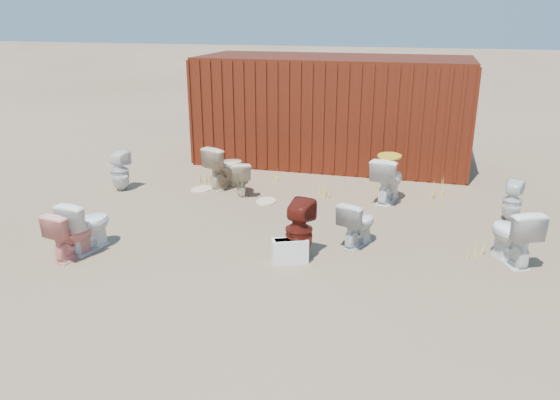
% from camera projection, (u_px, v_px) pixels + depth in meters
% --- Properties ---
extents(ground, '(100.00, 100.00, 0.00)m').
position_uv_depth(ground, '(269.00, 247.00, 8.16)').
color(ground, brown).
rests_on(ground, ground).
extents(shipping_container, '(6.00, 2.40, 2.40)m').
position_uv_depth(shipping_container, '(333.00, 110.00, 12.51)').
color(shipping_container, '#501A0D').
rests_on(shipping_container, ground).
extents(toilet_front_a, '(0.56, 0.83, 0.78)m').
position_uv_depth(toilet_front_a, '(87.00, 225.00, 7.97)').
color(toilet_front_a, white).
rests_on(toilet_front_a, ground).
extents(toilet_front_pink, '(0.53, 0.77, 0.72)m').
position_uv_depth(toilet_front_pink, '(71.00, 233.00, 7.74)').
color(toilet_front_pink, pink).
rests_on(toilet_front_pink, ground).
extents(toilet_front_c, '(0.62, 0.79, 0.70)m').
position_uv_depth(toilet_front_c, '(358.00, 223.00, 8.14)').
color(toilet_front_c, silver).
rests_on(toilet_front_c, ground).
extents(toilet_front_maroon, '(0.46, 0.47, 0.86)m').
position_uv_depth(toilet_front_maroon, '(299.00, 230.00, 7.66)').
color(toilet_front_maroon, '#57160F').
rests_on(toilet_front_maroon, ground).
extents(toilet_front_e, '(0.76, 0.93, 0.83)m').
position_uv_depth(toilet_front_e, '(513.00, 235.00, 7.56)').
color(toilet_front_e, white).
rests_on(toilet_front_e, ground).
extents(toilet_back_a, '(0.39, 0.39, 0.79)m').
position_uv_depth(toilet_back_a, '(120.00, 171.00, 10.64)').
color(toilet_back_a, silver).
rests_on(toilet_back_a, ground).
extents(toilet_back_beige_left, '(0.59, 0.75, 0.67)m').
position_uv_depth(toilet_back_beige_left, '(241.00, 178.00, 10.41)').
color(toilet_back_beige_left, beige).
rests_on(toilet_back_beige_left, ground).
extents(toilet_back_beige_right, '(0.79, 0.97, 0.86)m').
position_uv_depth(toilet_back_beige_right, '(225.00, 167.00, 10.81)').
color(toilet_back_beige_right, beige).
rests_on(toilet_back_beige_right, ground).
extents(toilet_back_yellowlid, '(0.66, 0.93, 0.86)m').
position_uv_depth(toilet_back_yellowlid, '(388.00, 179.00, 10.01)').
color(toilet_back_yellowlid, white).
rests_on(toilet_back_yellowlid, ground).
extents(toilet_back_e, '(0.39, 0.39, 0.70)m').
position_uv_depth(toilet_back_e, '(512.00, 201.00, 9.09)').
color(toilet_back_e, silver).
rests_on(toilet_back_e, ground).
extents(yellow_lid, '(0.43, 0.54, 0.02)m').
position_uv_depth(yellow_lid, '(390.00, 156.00, 9.86)').
color(yellow_lid, gold).
rests_on(yellow_lid, toilet_back_yellowlid).
extents(loose_tank, '(0.54, 0.39, 0.35)m').
position_uv_depth(loose_tank, '(290.00, 251.00, 7.61)').
color(loose_tank, white).
rests_on(loose_tank, ground).
extents(loose_lid_near, '(0.50, 0.58, 0.02)m').
position_uv_depth(loose_lid_near, '(202.00, 189.00, 10.80)').
color(loose_lid_near, beige).
rests_on(loose_lid_near, ground).
extents(loose_lid_far, '(0.38, 0.48, 0.02)m').
position_uv_depth(loose_lid_far, '(266.00, 201.00, 10.11)').
color(loose_lid_far, beige).
rests_on(loose_lid_far, ground).
extents(weed_clump_a, '(0.36, 0.36, 0.26)m').
position_uv_depth(weed_clump_a, '(204.00, 176.00, 11.26)').
color(weed_clump_a, '#BCBB4B').
rests_on(weed_clump_a, ground).
extents(weed_clump_b, '(0.32, 0.32, 0.31)m').
position_uv_depth(weed_clump_b, '(325.00, 188.00, 10.41)').
color(weed_clump_b, '#BCBB4B').
rests_on(weed_clump_b, ground).
extents(weed_clump_c, '(0.36, 0.36, 0.36)m').
position_uv_depth(weed_clump_c, '(436.00, 188.00, 10.29)').
color(weed_clump_c, '#BCBB4B').
rests_on(weed_clump_c, ground).
extents(weed_clump_d, '(0.30, 0.30, 0.22)m').
position_uv_depth(weed_clump_d, '(273.00, 175.00, 11.37)').
color(weed_clump_d, '#BCBB4B').
rests_on(weed_clump_d, ground).
extents(weed_clump_e, '(0.34, 0.34, 0.33)m').
position_uv_depth(weed_clump_e, '(379.00, 181.00, 10.79)').
color(weed_clump_e, '#BCBB4B').
rests_on(weed_clump_e, ground).
extents(weed_clump_f, '(0.28, 0.28, 0.27)m').
position_uv_depth(weed_clump_f, '(475.00, 248.00, 7.82)').
color(weed_clump_f, '#BCBB4B').
rests_on(weed_clump_f, ground).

